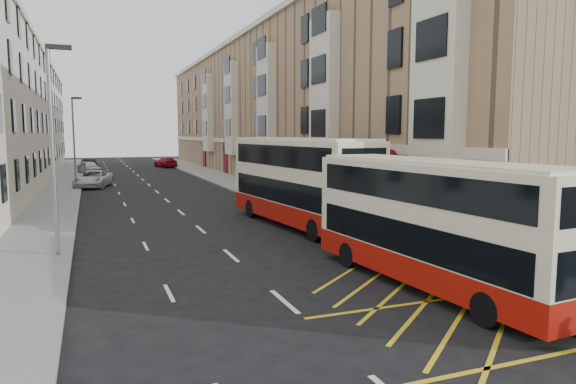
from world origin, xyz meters
name	(u,v)px	position (x,y,z in m)	size (l,w,h in m)	color
ground	(349,358)	(0.00, 0.00, 0.00)	(200.00, 200.00, 0.00)	black
pavement_right	(263,192)	(8.00, 30.00, 0.07)	(4.00, 120.00, 0.15)	slate
pavement_left	(55,201)	(-7.50, 30.00, 0.07)	(3.00, 120.00, 0.15)	slate
kerb_right	(240,193)	(6.00, 30.00, 0.07)	(0.25, 120.00, 0.15)	gray
kerb_left	(78,200)	(-6.00, 30.00, 0.07)	(0.25, 120.00, 0.15)	gray
road_markings	(144,180)	(0.00, 45.00, 0.01)	(10.00, 110.00, 0.01)	silver
terrace_right	(278,109)	(14.88, 45.38, 7.52)	(10.75, 79.00, 15.25)	#8F7353
guard_railing	(428,244)	(6.25, 5.75, 0.86)	(0.06, 6.56, 1.01)	#AE1221
street_lamp_near	(53,139)	(-6.35, 12.00, 4.64)	(0.93, 0.18, 8.00)	gray
street_lamp_far	(74,135)	(-6.35, 42.00, 4.64)	(0.93, 0.18, 8.00)	gray
double_decker_front	(433,223)	(4.82, 3.63, 2.05)	(3.09, 10.23, 4.02)	beige
double_decker_rear	(299,182)	(5.00, 15.00, 2.34)	(3.75, 11.74, 4.60)	beige
pedestrian_far	(468,242)	(7.35, 4.94, 0.98)	(0.98, 0.41, 1.67)	black
white_van	(93,179)	(-4.87, 39.59, 0.76)	(2.53, 5.49, 1.53)	silver
car_silver	(89,168)	(-5.20, 55.62, 0.78)	(1.83, 4.55, 1.55)	#A9ABB0
car_dark	(89,165)	(-5.20, 63.49, 0.71)	(1.49, 4.28, 1.41)	black
car_red	(166,162)	(4.98, 64.95, 0.72)	(2.03, 4.99, 1.45)	maroon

